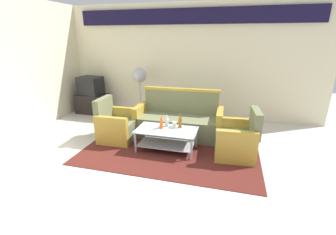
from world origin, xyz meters
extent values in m
plane|color=beige|center=(0.00, 0.00, 0.00)|extent=(14.00, 14.00, 0.00)
cube|color=beige|center=(0.00, 3.06, 1.40)|extent=(6.52, 0.12, 2.80)
cube|color=#191433|center=(0.00, 2.97, 2.47)|extent=(5.76, 0.08, 0.36)
cube|color=#511E19|center=(0.05, 0.93, 0.01)|extent=(3.17, 2.13, 0.01)
cube|color=#6B704C|center=(0.04, 1.55, 0.22)|extent=(1.61, 0.73, 0.42)
cube|color=#6B704C|center=(0.04, 1.87, 0.67)|extent=(1.60, 0.17, 0.48)
cube|color=#B79333|center=(0.88, 1.56, 0.32)|extent=(0.13, 0.70, 0.62)
cube|color=#B79333|center=(-0.80, 1.54, 0.32)|extent=(0.13, 0.70, 0.62)
cube|color=#B79333|center=(0.04, 1.87, 0.94)|extent=(1.64, 0.13, 0.06)
cube|color=#6B704C|center=(-1.08, 1.07, 0.21)|extent=(0.67, 0.61, 0.40)
cube|color=#6B704C|center=(-1.39, 1.07, 0.64)|extent=(0.13, 0.60, 0.45)
cube|color=#B79333|center=(-1.09, 1.40, 0.30)|extent=(0.66, 0.11, 0.58)
cube|color=#B79333|center=(-1.08, 0.74, 0.30)|extent=(0.66, 0.11, 0.58)
cube|color=#6B704C|center=(1.19, 0.97, 0.21)|extent=(0.70, 0.65, 0.40)
cube|color=#6B704C|center=(1.50, 0.99, 0.64)|extent=(0.16, 0.61, 0.45)
cube|color=#B79333|center=(1.22, 0.64, 0.30)|extent=(0.67, 0.15, 0.58)
cube|color=#B79333|center=(1.17, 1.30, 0.30)|extent=(0.67, 0.15, 0.58)
cube|color=silver|center=(-0.02, 0.85, 0.40)|extent=(1.10, 0.60, 0.02)
cube|color=#9E9EA5|center=(-0.02, 0.85, 0.13)|extent=(1.00, 0.52, 0.02)
cylinder|color=#9E9EA5|center=(-0.53, 1.11, 0.21)|extent=(0.04, 0.04, 0.40)
cylinder|color=#9E9EA5|center=(0.49, 1.11, 0.21)|extent=(0.04, 0.04, 0.40)
cylinder|color=#9E9EA5|center=(-0.53, 0.59, 0.21)|extent=(0.04, 0.04, 0.40)
cylinder|color=#9E9EA5|center=(0.49, 0.59, 0.21)|extent=(0.04, 0.04, 0.40)
cylinder|color=brown|center=(0.20, 1.01, 0.51)|extent=(0.06, 0.06, 0.20)
cylinder|color=brown|center=(0.20, 1.01, 0.65)|extent=(0.02, 0.02, 0.09)
cylinder|color=silver|center=(-0.06, 1.00, 0.49)|extent=(0.07, 0.07, 0.15)
cylinder|color=silver|center=(-0.06, 1.00, 0.60)|extent=(0.03, 0.03, 0.07)
cylinder|color=#D85919|center=(-0.12, 0.89, 0.49)|extent=(0.07, 0.07, 0.16)
cylinder|color=#D85919|center=(-0.12, 0.89, 0.61)|extent=(0.02, 0.02, 0.07)
cylinder|color=silver|center=(0.09, 1.03, 0.46)|extent=(0.08, 0.08, 0.10)
cube|color=black|center=(-2.62, 2.55, 0.26)|extent=(0.80, 0.50, 0.52)
cube|color=black|center=(-2.62, 2.55, 0.76)|extent=(0.65, 0.51, 0.48)
cube|color=black|center=(-2.59, 2.77, 0.76)|extent=(0.51, 0.07, 0.36)
cylinder|color=#2D2D33|center=(-1.21, 2.60, 0.01)|extent=(0.32, 0.32, 0.03)
cylinder|color=#B2B2B7|center=(-1.21, 2.60, 0.51)|extent=(0.03, 0.03, 0.95)
sphere|color=#B2B2B7|center=(-1.21, 2.60, 1.09)|extent=(0.36, 0.36, 0.36)
camera|label=1|loc=(1.06, -3.00, 2.01)|focal=25.32mm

